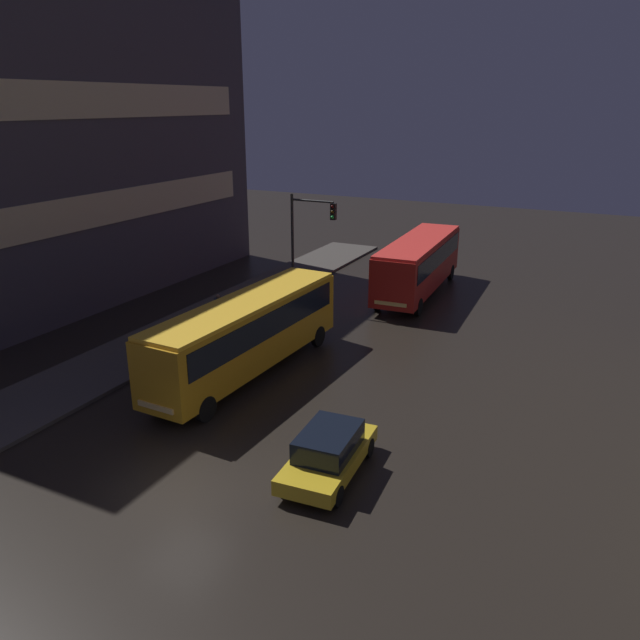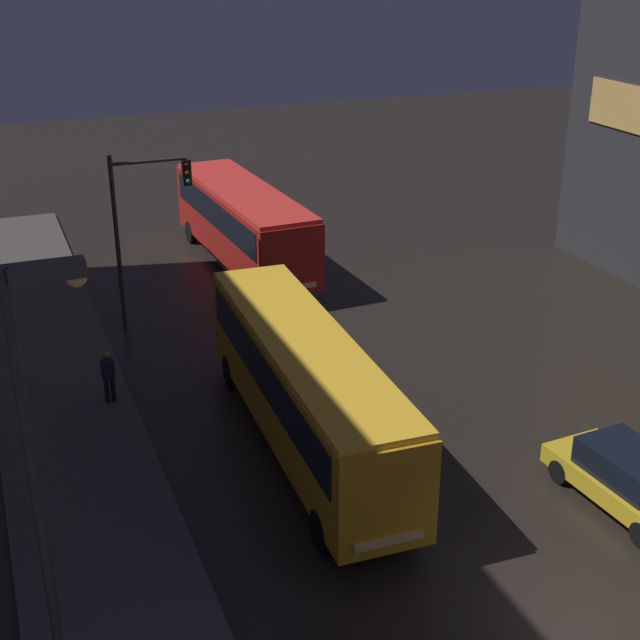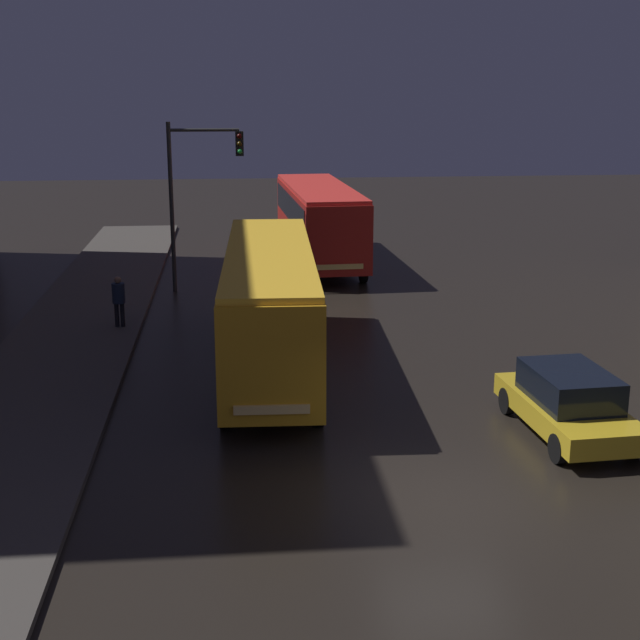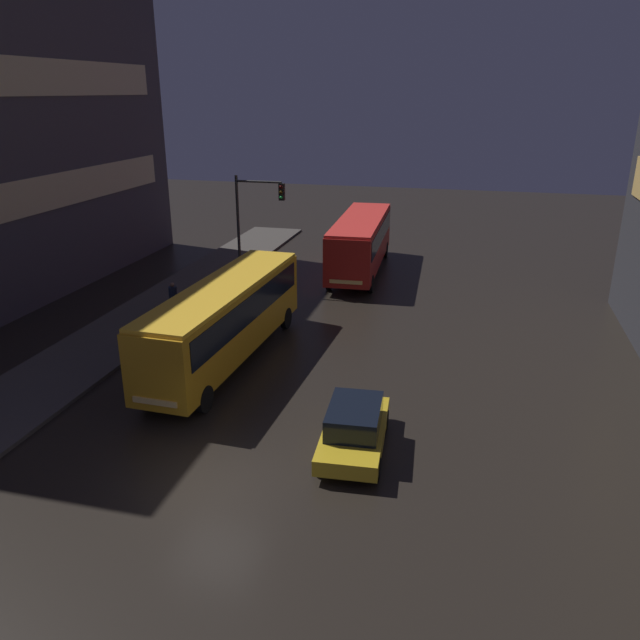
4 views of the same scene
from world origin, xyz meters
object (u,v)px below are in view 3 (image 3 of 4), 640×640
at_px(bus_near, 270,296).
at_px(pedestrian_near, 119,297).
at_px(bus_far, 319,216).
at_px(traffic_light_main, 196,180).
at_px(car_taxi, 568,402).

bearing_deg(bus_near, pedestrian_near, -41.29).
bearing_deg(pedestrian_near, bus_far, 61.68).
bearing_deg(traffic_light_main, car_taxi, -60.26).
relative_size(bus_near, bus_far, 1.04).
xyz_separation_m(bus_near, pedestrian_near, (-4.65, 4.40, -0.94)).
bearing_deg(bus_far, bus_near, 76.56).
relative_size(car_taxi, pedestrian_near, 2.71).
distance_m(bus_far, traffic_light_main, 7.42).
height_order(bus_near, car_taxi, bus_near).
bearing_deg(bus_far, pedestrian_near, 51.75).
distance_m(bus_near, pedestrian_near, 6.47).
xyz_separation_m(bus_near, car_taxi, (6.48, -5.45, -1.30)).
distance_m(bus_far, pedestrian_near, 12.87).
xyz_separation_m(bus_far, car_taxi, (3.67, -20.30, -1.33)).
xyz_separation_m(bus_far, pedestrian_near, (-7.46, -10.44, -0.97)).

